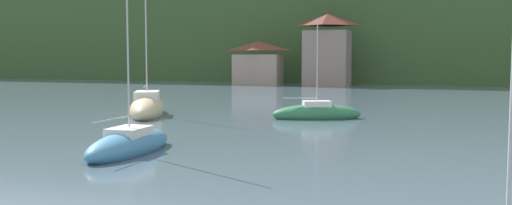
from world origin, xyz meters
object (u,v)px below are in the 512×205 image
sailboat_mid_1 (130,145)px  sailboat_far_11 (147,108)px  shore_building_west (258,64)px  shore_building_westcentral (327,51)px  sailboat_far_3 (317,113)px

sailboat_mid_1 → sailboat_far_11: size_ratio=0.80×
shore_building_west → sailboat_mid_1: size_ratio=0.80×
sailboat_mid_1 → shore_building_westcentral: bearing=1.5°
shore_building_westcentral → sailboat_far_3: (8.15, -42.06, -4.58)m
sailboat_far_3 → sailboat_far_11: (-12.14, -1.68, 0.17)m
shore_building_westcentral → sailboat_far_3: 43.08m
shore_building_west → sailboat_mid_1: 59.30m
shore_building_west → sailboat_far_11: size_ratio=0.64×
sailboat_mid_1 → sailboat_far_11: sailboat_far_11 is taller
shore_building_west → shore_building_westcentral: size_ratio=0.70×
shore_building_westcentral → sailboat_mid_1: 58.37m
sailboat_mid_1 → sailboat_far_11: 16.12m
shore_building_west → sailboat_far_11: bearing=-81.8°
shore_building_westcentral → sailboat_mid_1: shore_building_westcentral is taller
shore_building_west → sailboat_far_3: (18.38, -41.62, -2.74)m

